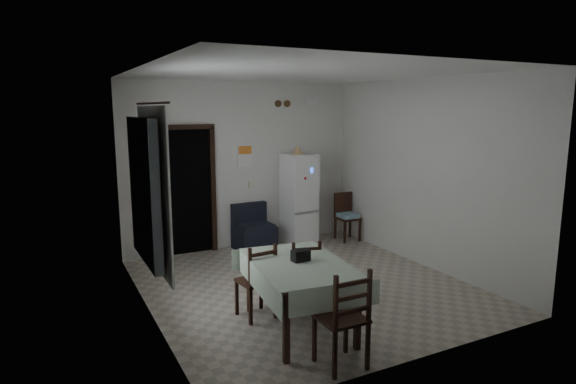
# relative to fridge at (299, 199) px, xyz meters

# --- Properties ---
(ground) EXTENTS (4.50, 4.50, 0.00)m
(ground) POSITION_rel_fridge_xyz_m (-0.97, -1.93, -0.82)
(ground) COLOR #A59A86
(ground) RESTS_ON ground
(ceiling) EXTENTS (4.20, 4.50, 0.02)m
(ceiling) POSITION_rel_fridge_xyz_m (-0.97, -1.93, 2.08)
(ceiling) COLOR white
(ceiling) RESTS_ON ground
(wall_back) EXTENTS (4.20, 0.02, 2.90)m
(wall_back) POSITION_rel_fridge_xyz_m (-0.97, 0.32, 0.63)
(wall_back) COLOR silver
(wall_back) RESTS_ON ground
(wall_front) EXTENTS (4.20, 0.02, 2.90)m
(wall_front) POSITION_rel_fridge_xyz_m (-0.97, -4.18, 0.63)
(wall_front) COLOR silver
(wall_front) RESTS_ON ground
(wall_left) EXTENTS (0.02, 4.50, 2.90)m
(wall_left) POSITION_rel_fridge_xyz_m (-3.07, -1.93, 0.63)
(wall_left) COLOR silver
(wall_left) RESTS_ON ground
(wall_right) EXTENTS (0.02, 4.50, 2.90)m
(wall_right) POSITION_rel_fridge_xyz_m (1.13, -1.93, 0.63)
(wall_right) COLOR silver
(wall_right) RESTS_ON ground
(doorway) EXTENTS (1.06, 0.52, 2.22)m
(doorway) POSITION_rel_fridge_xyz_m (-2.02, 0.52, 0.24)
(doorway) COLOR black
(doorway) RESTS_ON ground
(window_recess) EXTENTS (0.10, 1.20, 1.60)m
(window_recess) POSITION_rel_fridge_xyz_m (-3.12, -2.13, 0.73)
(window_recess) COLOR silver
(window_recess) RESTS_ON ground
(curtain) EXTENTS (0.02, 1.45, 1.85)m
(curtain) POSITION_rel_fridge_xyz_m (-3.01, -2.13, 0.73)
(curtain) COLOR silver
(curtain) RESTS_ON ground
(curtain_rod) EXTENTS (0.02, 1.60, 0.02)m
(curtain_rod) POSITION_rel_fridge_xyz_m (-3.00, -2.13, 1.68)
(curtain_rod) COLOR black
(curtain_rod) RESTS_ON ground
(calendar) EXTENTS (0.28, 0.02, 0.40)m
(calendar) POSITION_rel_fridge_xyz_m (-0.92, 0.31, 0.80)
(calendar) COLOR white
(calendar) RESTS_ON ground
(calendar_image) EXTENTS (0.24, 0.01, 0.14)m
(calendar_image) POSITION_rel_fridge_xyz_m (-0.92, 0.30, 0.90)
(calendar_image) COLOR orange
(calendar_image) RESTS_ON ground
(light_switch) EXTENTS (0.08, 0.02, 0.12)m
(light_switch) POSITION_rel_fridge_xyz_m (-0.82, 0.31, 0.28)
(light_switch) COLOR beige
(light_switch) RESTS_ON ground
(vent_left) EXTENTS (0.12, 0.03, 0.12)m
(vent_left) POSITION_rel_fridge_xyz_m (-0.27, 0.30, 1.70)
(vent_left) COLOR #533921
(vent_left) RESTS_ON ground
(vent_right) EXTENTS (0.12, 0.03, 0.12)m
(vent_right) POSITION_rel_fridge_xyz_m (-0.09, 0.30, 1.70)
(vent_right) COLOR #533921
(vent_right) RESTS_ON ground
(emergency_light) EXTENTS (0.25, 0.07, 0.09)m
(emergency_light) POSITION_rel_fridge_xyz_m (0.38, 0.28, 1.73)
(emergency_light) COLOR white
(emergency_light) RESTS_ON ground
(fridge) EXTENTS (0.57, 0.57, 1.64)m
(fridge) POSITION_rel_fridge_xyz_m (0.00, 0.00, 0.00)
(fridge) COLOR white
(fridge) RESTS_ON ground
(tan_cone) EXTENTS (0.23, 0.23, 0.17)m
(tan_cone) POSITION_rel_fridge_xyz_m (-0.07, -0.07, 0.90)
(tan_cone) COLOR tan
(tan_cone) RESTS_ON fridge
(navy_seat) EXTENTS (0.67, 0.65, 0.79)m
(navy_seat) POSITION_rel_fridge_xyz_m (-0.89, -0.00, -0.43)
(navy_seat) COLOR black
(navy_seat) RESTS_ON ground
(corner_chair) EXTENTS (0.39, 0.39, 0.88)m
(corner_chair) POSITION_rel_fridge_xyz_m (0.89, -0.26, -0.38)
(corner_chair) COLOR black
(corner_chair) RESTS_ON ground
(dining_table) EXTENTS (1.15, 1.59, 0.77)m
(dining_table) POSITION_rel_fridge_xyz_m (-1.67, -3.06, -0.43)
(dining_table) COLOR #9FB399
(dining_table) RESTS_ON ground
(black_bag) EXTENTS (0.20, 0.12, 0.13)m
(black_bag) POSITION_rel_fridge_xyz_m (-1.63, -3.01, 0.02)
(black_bag) COLOR black
(black_bag) RESTS_ON dining_table
(dining_chair_far_left) EXTENTS (0.43, 0.43, 0.91)m
(dining_chair_far_left) POSITION_rel_fridge_xyz_m (-1.97, -2.54, -0.36)
(dining_chair_far_left) COLOR black
(dining_chair_far_left) RESTS_ON ground
(dining_chair_far_right) EXTENTS (0.46, 0.46, 0.88)m
(dining_chair_far_right) POSITION_rel_fridge_xyz_m (-1.33, -2.54, -0.38)
(dining_chair_far_right) COLOR black
(dining_chair_far_right) RESTS_ON ground
(dining_chair_near_head) EXTENTS (0.43, 0.43, 1.00)m
(dining_chair_near_head) POSITION_rel_fridge_xyz_m (-1.69, -3.93, -0.32)
(dining_chair_near_head) COLOR black
(dining_chair_near_head) RESTS_ON ground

